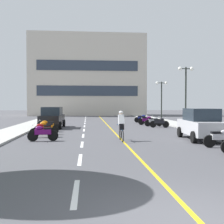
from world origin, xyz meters
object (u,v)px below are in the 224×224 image
Objects in this scene: motorcycle_9 at (154,121)px; motorcycle_10 at (147,120)px; street_lamp_far at (162,92)px; motorcycle_11 at (146,119)px; parked_car_mid at (52,117)px; motorcycle_3 at (221,138)px; motorcycle_12 at (142,118)px; motorcycle_6 at (46,128)px; motorcycle_5 at (43,130)px; motorcycle_4 at (43,133)px; cyclist_rider at (121,125)px; motorcycle_7 at (47,126)px; street_lamp_mid at (186,83)px; parked_car_near at (201,124)px; motorcycle_8 at (160,122)px.

motorcycle_9 is 1.00× the size of motorcycle_10.
street_lamp_far is 5.86m from motorcycle_11.
motorcycle_11 is (9.24, 4.76, -0.44)m from parked_car_mid.
motorcycle_10 is at bearing 91.81° from motorcycle_3.
motorcycle_6 is at bearing -127.01° from motorcycle_12.
motorcycle_5 and motorcycle_10 have the same top height.
street_lamp_far reaches higher than motorcycle_6.
motorcycle_3 is 1.01× the size of motorcycle_5.
cyclist_rider is (4.40, -0.24, 0.41)m from motorcycle_4.
motorcycle_12 is 0.96× the size of cyclist_rider.
parked_car_mid reaches higher than motorcycle_9.
motorcycle_9 is at bearing 27.06° from motorcycle_7.
parked_car_mid is at bearing -143.67° from street_lamp_far.
motorcycle_3 is at bearing -51.91° from parked_car_mid.
motorcycle_4 is at bearing -119.29° from motorcycle_12.
street_lamp_far is at bearing 57.15° from motorcycle_4.
parked_car_mid is at bearing 128.09° from motorcycle_3.
street_lamp_mid reaches higher than parked_car_near.
motorcycle_10 is (8.65, 9.77, 0.00)m from motorcycle_5.
motorcycle_8 is 0.95× the size of cyclist_rider.
motorcycle_10 and motorcycle_12 have the same top height.
motorcycle_6 is at bearing 95.31° from motorcycle_4.
parked_car_mid reaches higher than motorcycle_6.
motorcycle_8 is 0.99× the size of motorcycle_12.
motorcycle_8 is at bearing -88.25° from motorcycle_12.
motorcycle_5 is at bearing 156.08° from cyclist_rider.
cyclist_rider is at bearing -111.44° from street_lamp_far.
motorcycle_8 is 1.00× the size of motorcycle_11.
motorcycle_7 is 12.45m from motorcycle_11.
motorcycle_9 is (-0.21, 13.00, 0.00)m from motorcycle_3.
parked_car_near is 8.57m from motorcycle_8.
motorcycle_5 is (-11.77, -7.50, -3.56)m from street_lamp_mid.
motorcycle_3 is at bearing -97.14° from street_lamp_far.
cyclist_rider reaches higher than motorcycle_7.
motorcycle_3 is at bearing -89.22° from motorcycle_12.
parked_car_near is at bearing -21.35° from motorcycle_6.
cyclist_rider is (-3.99, -11.84, 0.41)m from motorcycle_10.
motorcycle_6 is (-9.39, 3.67, -0.44)m from parked_car_near.
motorcycle_11 is (0.28, 2.08, 0.00)m from motorcycle_10.
motorcycle_3 and motorcycle_10 have the same top height.
motorcycle_12 is at bearing 90.78° from motorcycle_3.
parked_car_mid is at bearing -178.04° from street_lamp_mid.
parked_car_near reaches higher than motorcycle_4.
street_lamp_mid is 13.20m from motorcycle_3.
street_lamp_mid is at bearing 32.51° from motorcycle_5.
motorcycle_7 is at bearing 95.20° from motorcycle_4.
motorcycle_8 is at bearing 43.53° from motorcycle_4.
cyclist_rider reaches higher than motorcycle_10.
motorcycle_9 is (9.13, 4.66, 0.00)m from motorcycle_7.
motorcycle_4 is 1.01× the size of motorcycle_8.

